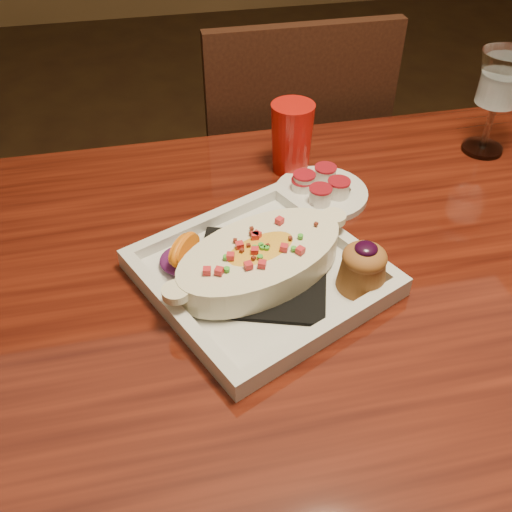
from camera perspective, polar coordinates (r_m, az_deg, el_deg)
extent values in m
cube|color=#601B0D|center=(0.85, 13.84, -2.66)|extent=(1.50, 0.90, 0.04)
cylinder|color=black|center=(1.36, -23.16, -7.61)|extent=(0.07, 0.07, 0.71)
cube|color=black|center=(1.54, 2.02, 7.35)|extent=(0.42, 0.42, 0.04)
cylinder|color=black|center=(1.84, 5.73, 4.98)|extent=(0.04, 0.04, 0.45)
cylinder|color=black|center=(1.78, -4.79, 3.61)|extent=(0.04, 0.04, 0.45)
cylinder|color=black|center=(1.60, 9.23, -2.06)|extent=(0.04, 0.04, 0.45)
cylinder|color=black|center=(1.53, -2.84, -3.95)|extent=(0.04, 0.04, 0.45)
cube|color=black|center=(1.26, 4.42, 12.15)|extent=(0.40, 0.03, 0.46)
cube|color=silver|center=(0.80, 0.46, -2.13)|extent=(0.39, 0.39, 0.01)
cube|color=black|center=(0.79, 0.46, -1.66)|extent=(0.23, 0.23, 0.01)
ellipsoid|color=yellow|center=(0.78, 0.47, -0.26)|extent=(0.25, 0.19, 0.04)
ellipsoid|color=#62165A|center=(0.81, -7.36, -0.38)|extent=(0.07, 0.07, 0.02)
cone|color=brown|center=(0.78, 10.59, -1.53)|extent=(0.07, 0.07, 0.05)
ellipsoid|color=brown|center=(0.76, 10.82, -0.14)|extent=(0.06, 0.06, 0.03)
ellipsoid|color=black|center=(0.75, 10.96, 0.73)|extent=(0.03, 0.03, 0.01)
cylinder|color=silver|center=(1.17, 21.65, 9.97)|extent=(0.08, 0.08, 0.01)
cylinder|color=silver|center=(1.15, 22.19, 11.84)|extent=(0.01, 0.01, 0.09)
cone|color=silver|center=(1.11, 23.40, 15.89)|extent=(0.09, 0.09, 0.10)
cylinder|color=silver|center=(0.97, 6.52, 6.25)|extent=(0.16, 0.16, 0.01)
cylinder|color=white|center=(0.96, 4.81, 7.37)|extent=(0.04, 0.04, 0.03)
cylinder|color=#A81421|center=(0.95, 4.86, 8.09)|extent=(0.04, 0.04, 0.00)
cylinder|color=white|center=(0.98, 6.92, 8.05)|extent=(0.04, 0.04, 0.03)
cylinder|color=#A81421|center=(0.97, 6.99, 8.76)|extent=(0.04, 0.04, 0.00)
cylinder|color=white|center=(0.95, 8.25, 6.66)|extent=(0.04, 0.04, 0.03)
cylinder|color=#A81421|center=(0.94, 8.34, 7.39)|extent=(0.04, 0.04, 0.00)
cylinder|color=white|center=(0.93, 6.43, 5.97)|extent=(0.04, 0.04, 0.03)
cylinder|color=#A81421|center=(0.92, 6.50, 6.71)|extent=(0.04, 0.04, 0.00)
cylinder|color=white|center=(0.97, 4.64, 6.85)|extent=(0.04, 0.04, 0.03)
cylinder|color=#A81421|center=(0.96, 4.69, 7.58)|extent=(0.04, 0.04, 0.00)
cone|color=red|center=(1.01, 3.59, 11.68)|extent=(0.07, 0.07, 0.12)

